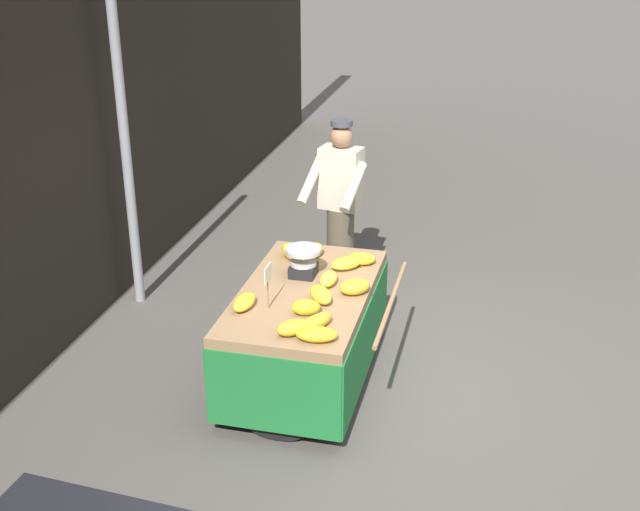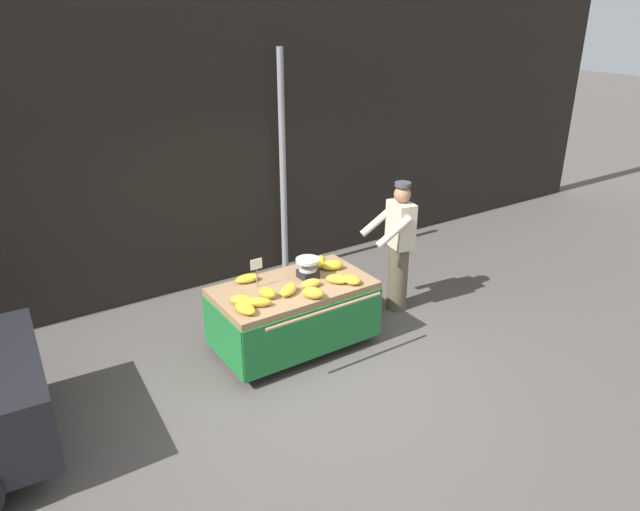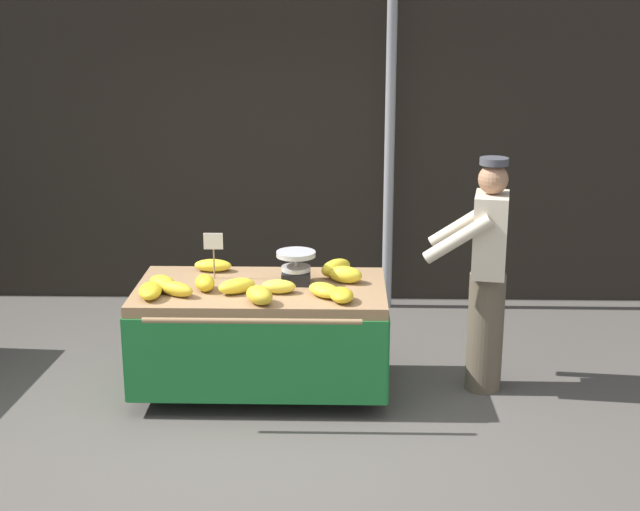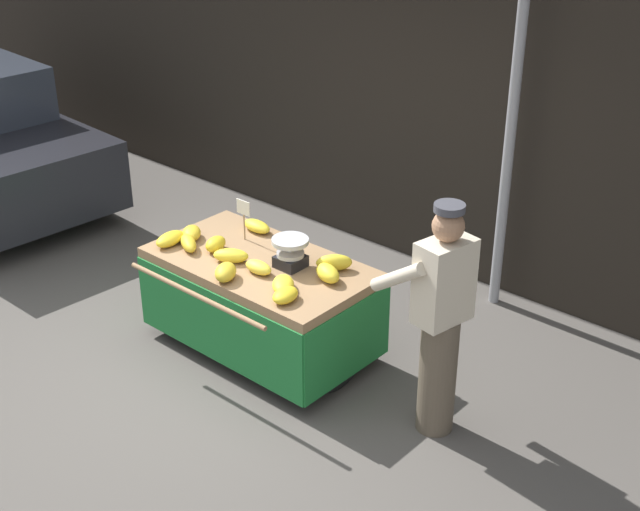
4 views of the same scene
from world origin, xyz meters
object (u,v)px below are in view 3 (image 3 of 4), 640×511
price_sign (213,245)px  banana_bunch_4 (278,287)px  banana_bunch_9 (213,265)px  vendor_person (486,275)px  banana_cart (261,315)px  banana_bunch_7 (205,283)px  street_pole (390,135)px  banana_bunch_0 (237,286)px  banana_bunch_2 (336,268)px  weighing_scale (296,267)px  banana_bunch_10 (259,295)px  banana_bunch_1 (162,283)px  banana_bunch_3 (150,291)px  banana_bunch_8 (345,275)px  banana_bunch_11 (342,295)px  banana_bunch_5 (176,289)px  banana_bunch_6 (324,290)px

price_sign → banana_bunch_4: bearing=-34.2°
banana_bunch_9 → vendor_person: bearing=-7.9°
banana_cart → banana_bunch_7: 0.48m
street_pole → price_sign: bearing=-128.1°
banana_bunch_0 → banana_bunch_7: (-0.23, 0.05, 0.00)m
banana_bunch_2 → banana_bunch_4: size_ratio=1.13×
price_sign → banana_bunch_7: (-0.03, -0.29, -0.19)m
weighing_scale → banana_bunch_2: (0.28, 0.17, -0.05)m
banana_bunch_0 → banana_bunch_10: (0.18, -0.22, 0.01)m
banana_bunch_1 → banana_bunch_9: (0.30, 0.45, -0.00)m
banana_bunch_0 → banana_bunch_2: 0.80m
banana_bunch_4 → banana_bunch_7: bearing=175.0°
price_sign → banana_bunch_3: (-0.38, -0.45, -0.20)m
price_sign → banana_bunch_8: size_ratio=1.34×
street_pole → banana_bunch_4: (-0.86, -2.05, -0.75)m
banana_bunch_4 → banana_bunch_10: bearing=-116.1°
street_pole → vendor_person: bearing=-71.5°
banana_bunch_10 → banana_bunch_11: 0.55m
banana_bunch_10 → vendor_person: size_ratio=0.14×
banana_bunch_8 → banana_bunch_10: size_ratio=1.06×
banana_bunch_2 → banana_bunch_9: (-0.92, 0.10, -0.02)m
banana_cart → banana_bunch_11: banana_bunch_11 is taller
banana_bunch_0 → banana_bunch_2: bearing=31.2°
price_sign → banana_bunch_0: price_sign is taller
banana_cart → banana_bunch_1: (-0.68, -0.09, 0.27)m
banana_bunch_1 → banana_bunch_11: size_ratio=1.04×
banana_bunch_8 → banana_bunch_11: (-0.03, -0.43, -0.01)m
price_sign → banana_bunch_3: price_sign is taller
banana_cart → banana_bunch_0: size_ratio=6.57×
banana_cart → banana_bunch_8: size_ratio=7.07×
banana_bunch_3 → banana_bunch_7: (0.35, 0.16, 0.01)m
banana_bunch_0 → banana_bunch_10: banana_bunch_10 is taller
banana_bunch_1 → banana_bunch_5: 0.18m
street_pole → banana_bunch_4: bearing=-112.6°
street_pole → banana_bunch_7: bearing=-124.4°
banana_bunch_7 → banana_bunch_10: 0.49m
banana_bunch_2 → banana_bunch_9: banana_bunch_2 is taller
banana_bunch_1 → banana_bunch_7: size_ratio=1.14×
price_sign → banana_bunch_2: 0.91m
vendor_person → banana_bunch_10: bearing=-163.7°
banana_bunch_0 → banana_bunch_5: size_ratio=0.96×
banana_bunch_10 → banana_bunch_1: bearing=157.6°
street_pole → banana_bunch_1: bearing=-130.1°
banana_bunch_6 → street_pole: bearing=75.8°
street_pole → banana_bunch_0: size_ratio=11.69×
banana_bunch_6 → vendor_person: vendor_person is taller
weighing_scale → banana_bunch_3: size_ratio=0.98×
banana_bunch_1 → banana_bunch_6: (1.14, -0.13, -0.00)m
banana_bunch_0 → banana_bunch_11: bearing=-12.8°
street_pole → banana_bunch_3: (-1.72, -2.17, -0.74)m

